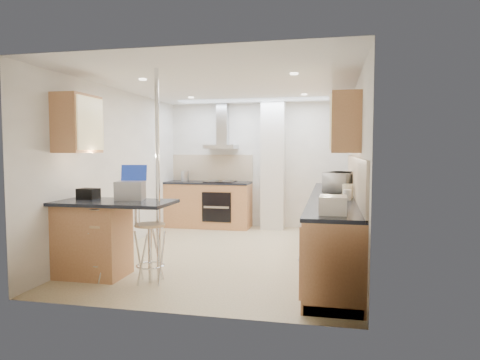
% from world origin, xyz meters
% --- Properties ---
extents(ground, '(4.80, 4.80, 0.00)m').
position_xyz_m(ground, '(0.00, 0.00, 0.00)').
color(ground, tan).
rests_on(ground, ground).
extents(room_shell, '(3.64, 4.84, 2.51)m').
position_xyz_m(room_shell, '(0.32, 0.38, 1.54)').
color(room_shell, white).
rests_on(room_shell, ground).
extents(right_counter, '(0.63, 4.40, 0.92)m').
position_xyz_m(right_counter, '(1.50, 0.00, 0.46)').
color(right_counter, '#B07246').
rests_on(right_counter, ground).
extents(back_counter, '(1.70, 0.63, 0.92)m').
position_xyz_m(back_counter, '(-0.95, 2.10, 0.46)').
color(back_counter, '#B07246').
rests_on(back_counter, ground).
extents(peninsula, '(1.47, 0.72, 0.94)m').
position_xyz_m(peninsula, '(-1.12, -1.45, 0.48)').
color(peninsula, '#B07246').
rests_on(peninsula, ground).
extents(microwave, '(0.55, 0.65, 0.31)m').
position_xyz_m(microwave, '(1.61, 0.39, 1.07)').
color(microwave, white).
rests_on(microwave, right_counter).
extents(laptop, '(0.38, 0.32, 0.23)m').
position_xyz_m(laptop, '(-0.96, -1.31, 1.06)').
color(laptop, '#9B9CA2').
rests_on(laptop, peninsula).
extents(bag, '(0.27, 0.21, 0.13)m').
position_xyz_m(bag, '(-1.52, -1.32, 1.01)').
color(bag, black).
rests_on(bag, peninsula).
extents(bar_stool_near, '(0.41, 0.41, 0.89)m').
position_xyz_m(bar_stool_near, '(-1.20, -1.57, 0.44)').
color(bar_stool_near, tan).
rests_on(bar_stool_near, ground).
extents(bar_stool_end, '(0.52, 0.52, 0.91)m').
position_xyz_m(bar_stool_end, '(-0.59, -1.55, 0.46)').
color(bar_stool_end, tan).
rests_on(bar_stool_end, ground).
extents(jar_a, '(0.15, 0.15, 0.17)m').
position_xyz_m(jar_a, '(1.66, 0.66, 1.00)').
color(jar_a, white).
rests_on(jar_a, right_counter).
extents(jar_b, '(0.13, 0.13, 0.15)m').
position_xyz_m(jar_b, '(1.69, 1.41, 0.99)').
color(jar_b, white).
rests_on(jar_b, right_counter).
extents(jar_c, '(0.18, 0.18, 0.18)m').
position_xyz_m(jar_c, '(1.68, -0.33, 1.01)').
color(jar_c, beige).
rests_on(jar_c, right_counter).
extents(jar_d, '(0.11, 0.11, 0.14)m').
position_xyz_m(jar_d, '(1.67, -0.60, 0.99)').
color(jar_d, white).
rests_on(jar_d, right_counter).
extents(bread_bin, '(0.28, 0.35, 0.18)m').
position_xyz_m(bread_bin, '(1.49, -1.82, 1.01)').
color(bread_bin, white).
rests_on(bread_bin, right_counter).
extents(kettle, '(0.16, 0.16, 0.21)m').
position_xyz_m(kettle, '(-1.47, 2.19, 1.03)').
color(kettle, '#AEB1B3').
rests_on(kettle, back_counter).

